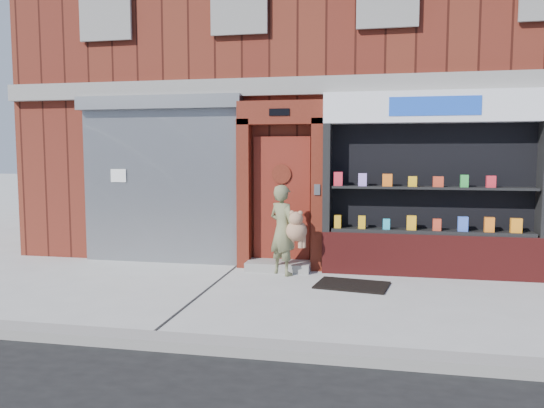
# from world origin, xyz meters

# --- Properties ---
(ground) EXTENTS (80.00, 80.00, 0.00)m
(ground) POSITION_xyz_m (0.00, 0.00, 0.00)
(ground) COLOR #9E9E99
(ground) RESTS_ON ground
(curb) EXTENTS (60.00, 0.30, 0.12)m
(curb) POSITION_xyz_m (0.00, -2.15, 0.06)
(curb) COLOR gray
(curb) RESTS_ON ground
(building) EXTENTS (12.00, 8.16, 8.00)m
(building) POSITION_xyz_m (-0.00, 5.99, 4.00)
(building) COLOR #591D14
(building) RESTS_ON ground
(shutter_bay) EXTENTS (3.10, 0.30, 3.04)m
(shutter_bay) POSITION_xyz_m (-3.00, 1.93, 1.72)
(shutter_bay) COLOR gray
(shutter_bay) RESTS_ON ground
(red_door_bay) EXTENTS (1.52, 0.58, 2.90)m
(red_door_bay) POSITION_xyz_m (-0.75, 1.86, 1.46)
(red_door_bay) COLOR #4D160D
(red_door_bay) RESTS_ON ground
(pharmacy_bay) EXTENTS (3.50, 0.41, 3.00)m
(pharmacy_bay) POSITION_xyz_m (1.75, 1.81, 1.37)
(pharmacy_bay) COLOR maroon
(pharmacy_bay) RESTS_ON ground
(woman) EXTENTS (0.74, 0.61, 1.50)m
(woman) POSITION_xyz_m (-0.59, 1.37, 0.75)
(woman) COLOR #686A46
(woman) RESTS_ON ground
(doormat) EXTENTS (1.17, 0.90, 0.03)m
(doormat) POSITION_xyz_m (0.54, 0.83, 0.01)
(doormat) COLOR black
(doormat) RESTS_ON ground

